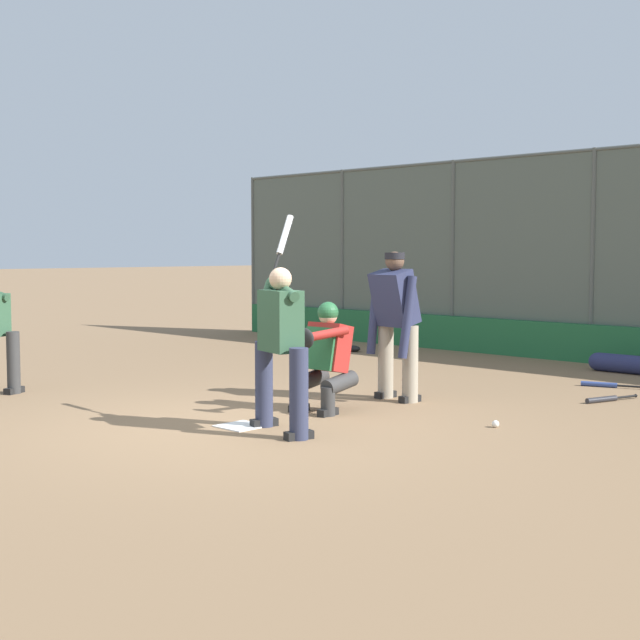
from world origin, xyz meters
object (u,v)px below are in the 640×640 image
object	(u,v)px
batter_at_plate	(281,343)
fielding_glove_on_dirt	(352,349)
umpire_home	(395,321)
baseball_loose	(496,424)
spare_bat_by_padding	(604,385)
catcher_behind_plate	(323,355)
equipment_bag_dugout_side	(627,364)
spare_bat_near_backstop	(606,399)

from	to	relation	value
batter_at_plate	fielding_glove_on_dirt	bearing A→B (deg)	-38.16
umpire_home	baseball_loose	distance (m)	2.10
spare_bat_by_padding	fielding_glove_on_dirt	size ratio (longest dim) A/B	2.55
catcher_behind_plate	baseball_loose	size ratio (longest dim) A/B	16.64
umpire_home	spare_bat_by_padding	world-z (taller)	umpire_home
catcher_behind_plate	equipment_bag_dugout_side	world-z (taller)	catcher_behind_plate
spare_bat_near_backstop	umpire_home	bearing A→B (deg)	-30.94
equipment_bag_dugout_side	catcher_behind_plate	bearing A→B (deg)	79.02
spare_bat_by_padding	equipment_bag_dugout_side	distance (m)	1.54
batter_at_plate	equipment_bag_dugout_side	distance (m)	6.56
batter_at_plate	baseball_loose	world-z (taller)	batter_at_plate
spare_bat_by_padding	baseball_loose	xyz separation A→B (m)	(-0.48, 3.31, 0.00)
umpire_home	spare_bat_near_backstop	size ratio (longest dim) A/B	2.23
spare_bat_by_padding	catcher_behind_plate	bearing A→B (deg)	51.19
batter_at_plate	catcher_behind_plate	world-z (taller)	batter_at_plate
batter_at_plate	spare_bat_by_padding	distance (m)	5.17
spare_bat_near_backstop	fielding_glove_on_dirt	bearing A→B (deg)	-90.68
spare_bat_near_backstop	baseball_loose	distance (m)	2.25
umpire_home	spare_bat_by_padding	bearing A→B (deg)	-109.42
catcher_behind_plate	spare_bat_near_backstop	world-z (taller)	catcher_behind_plate
catcher_behind_plate	baseball_loose	world-z (taller)	catcher_behind_plate
spare_bat_near_backstop	catcher_behind_plate	bearing A→B (deg)	-17.84
fielding_glove_on_dirt	baseball_loose	world-z (taller)	fielding_glove_on_dirt
catcher_behind_plate	spare_bat_near_backstop	size ratio (longest dim) A/B	1.53
fielding_glove_on_dirt	catcher_behind_plate	bearing A→B (deg)	129.08
fielding_glove_on_dirt	equipment_bag_dugout_side	world-z (taller)	equipment_bag_dugout_side
batter_at_plate	catcher_behind_plate	size ratio (longest dim) A/B	1.77
catcher_behind_plate	equipment_bag_dugout_side	distance (m)	5.49
spare_bat_by_padding	equipment_bag_dugout_side	world-z (taller)	equipment_bag_dugout_side
spare_bat_by_padding	equipment_bag_dugout_side	xyz separation A→B (m)	(0.38, -1.49, 0.10)
umpire_home	equipment_bag_dugout_side	distance (m)	4.41
spare_bat_near_backstop	batter_at_plate	bearing A→B (deg)	-3.18
umpire_home	fielding_glove_on_dirt	bearing A→B (deg)	-35.99
catcher_behind_plate	fielding_glove_on_dirt	size ratio (longest dim) A/B	3.99
baseball_loose	equipment_bag_dugout_side	bearing A→B (deg)	-79.90
umpire_home	spare_bat_near_backstop	bearing A→B (deg)	-131.85
catcher_behind_plate	equipment_bag_dugout_side	bearing A→B (deg)	-105.23
umpire_home	baseball_loose	world-z (taller)	umpire_home
batter_at_plate	catcher_behind_plate	xyz separation A→B (m)	(0.51, -1.13, -0.25)
batter_at_plate	spare_bat_near_backstop	xyz separation A→B (m)	(-1.46, -3.95, -0.86)
umpire_home	batter_at_plate	bearing A→B (deg)	106.46
umpire_home	fielding_glove_on_dirt	size ratio (longest dim) A/B	5.81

